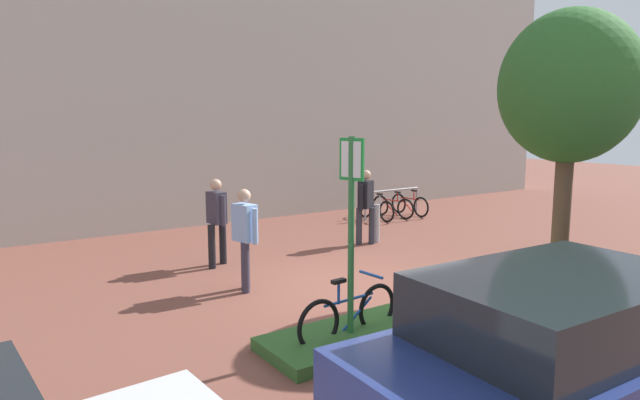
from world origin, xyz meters
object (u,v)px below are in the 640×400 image
Objects in this scene: bollard_steel at (376,223)px; person_suited_navy at (366,202)px; person_shirt_blue at (245,233)px; car_navy_sedan at (567,356)px; bike_rack_cluster at (393,206)px; parking_sign_post at (351,212)px; person_suited_dark at (217,217)px; tree_sidewalk at (570,89)px; bike_at_sign at (349,314)px.

person_suited_navy is at bearing -176.75° from bollard_steel.
person_shirt_blue is 5.51m from car_navy_sedan.
car_navy_sedan is (-6.31, -9.39, 0.41)m from bike_rack_cluster.
person_suited_dark is at bearing 88.02° from parking_sign_post.
bollard_steel is 3.98m from person_suited_dark.
person_suited_dark is at bearing 91.45° from car_navy_sedan.
tree_sidewalk is 2.73× the size of bike_at_sign.
person_suited_dark is at bearing 130.81° from tree_sidewalk.
bike_at_sign is at bearing -133.40° from bollard_steel.
bike_rack_cluster is at bearing 38.57° from person_suited_navy.
person_suited_navy is 1.00× the size of person_suited_dark.
bike_rack_cluster is 1.23× the size of person_suited_dark.
tree_sidewalk is 2.17× the size of bike_rack_cluster.
car_navy_sedan is (0.44, -5.49, -0.23)m from person_shirt_blue.
tree_sidewalk is 1.73× the size of parking_sign_post.
tree_sidewalk is 1.05× the size of car_navy_sedan.
tree_sidewalk reaches higher than person_suited_dark.
person_suited_dark is 0.39× the size of car_navy_sedan.
person_shirt_blue is at bearing -157.58° from person_suited_navy.
bike_at_sign is 5.68m from person_suited_navy.
car_navy_sedan is (0.34, -2.73, -0.96)m from parking_sign_post.
bike_rack_cluster is 1.23× the size of person_shirt_blue.
bollard_steel is 0.52× the size of person_shirt_blue.
parking_sign_post is 1.37m from bike_at_sign.
bike_at_sign is 2.87m from car_navy_sedan.
car_navy_sedan is (-3.42, -7.08, -0.23)m from person_suited_navy.
bike_rack_cluster is at bearing 41.90° from bollard_steel.
person_shirt_blue is at bearing 93.30° from bike_at_sign.
bollard_steel is at bearing 3.25° from person_suited_navy.
tree_sidewalk is at bearing 33.20° from car_navy_sedan.
bollard_steel is at bearing 20.97° from person_shirt_blue.
parking_sign_post is 4.55m from person_suited_dark.
person_suited_navy is at bearing 49.21° from parking_sign_post.
bollard_steel is 4.53m from person_shirt_blue.
person_suited_navy is at bearing 22.42° from person_shirt_blue.
person_shirt_blue is 1.74m from person_suited_dark.
tree_sidewalk is 5.12m from bike_at_sign.
car_navy_sedan reaches higher than bollard_steel.
tree_sidewalk is at bearing -88.70° from bollard_steel.
bike_at_sign is 2.75m from person_shirt_blue.
parking_sign_post is 2.91m from car_navy_sedan.
person_suited_navy is 0.39× the size of car_navy_sedan.
person_suited_navy is at bearing -141.43° from bike_rack_cluster.
car_navy_sedan reaches higher than bike_rack_cluster.
car_navy_sedan is at bearing -115.76° from person_suited_navy.
parking_sign_post is at bearing 97.06° from car_navy_sedan.
person_suited_dark is (-3.60, 0.14, 0.00)m from person_suited_navy.
parking_sign_post reaches higher than bike_at_sign.
bike_at_sign is at bearing 95.71° from car_navy_sedan.
bike_at_sign is at bearing -131.00° from person_suited_navy.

